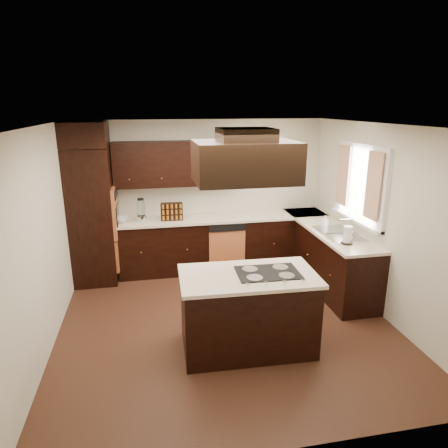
{
  "coord_description": "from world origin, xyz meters",
  "views": [
    {
      "loc": [
        -0.91,
        -4.56,
        2.72
      ],
      "look_at": [
        0.1,
        0.6,
        1.15
      ],
      "focal_mm": 32.0,
      "sensor_mm": 36.0,
      "label": 1
    }
  ],
  "objects": [
    {
      "name": "wall_oven_face",
      "position": [
        -1.43,
        1.71,
        1.12
      ],
      "size": [
        0.05,
        0.62,
        0.78
      ],
      "primitive_type": "cube",
      "color": "#CD703D",
      "rests_on": "oven_column"
    },
    {
      "name": "blender_base",
      "position": [
        -1.03,
        1.74,
        0.97
      ],
      "size": [
        0.15,
        0.15,
        0.1
      ],
      "primitive_type": "cylinder",
      "color": "silver",
      "rests_on": "countertop_back"
    },
    {
      "name": "paper_towel",
      "position": [
        1.7,
        0.12,
        1.04
      ],
      "size": [
        0.12,
        0.12,
        0.25
      ],
      "primitive_type": "cylinder",
      "rotation": [
        0.0,
        0.0,
        -0.02
      ],
      "color": "white",
      "rests_on": "countertop_right"
    },
    {
      "name": "upper_cabinets",
      "position": [
        -0.43,
        1.93,
        1.81
      ],
      "size": [
        2.0,
        0.34,
        0.72
      ],
      "primitive_type": "cube",
      "color": "black",
      "rests_on": "wall_back"
    },
    {
      "name": "spice_rack",
      "position": [
        -0.54,
        1.72,
        1.07
      ],
      "size": [
        0.36,
        0.1,
        0.29
      ],
      "primitive_type": "cube",
      "rotation": [
        0.0,
        0.0,
        -0.04
      ],
      "color": "black",
      "rests_on": "countertop_back"
    },
    {
      "name": "island",
      "position": [
        0.14,
        -0.61,
        0.44
      ],
      "size": [
        1.5,
        0.85,
        0.88
      ],
      "primitive_type": "cube",
      "rotation": [
        0.0,
        0.0,
        -0.03
      ],
      "color": "black",
      "rests_on": "floor"
    },
    {
      "name": "oven_column",
      "position": [
        -1.78,
        1.71,
        1.06
      ],
      "size": [
        0.65,
        0.75,
        2.12
      ],
      "primitive_type": "cube",
      "color": "black",
      "rests_on": "floor"
    },
    {
      "name": "blender_pitcher",
      "position": [
        -1.03,
        1.74,
        1.15
      ],
      "size": [
        0.13,
        0.13,
        0.26
      ],
      "primitive_type": "cone",
      "color": "silver",
      "rests_on": "blender_base"
    },
    {
      "name": "wall_back",
      "position": [
        0.0,
        2.11,
        1.25
      ],
      "size": [
        4.2,
        0.02,
        2.5
      ],
      "primitive_type": "cube",
      "color": "beige",
      "rests_on": "ground"
    },
    {
      "name": "floor",
      "position": [
        0.0,
        0.0,
        -0.01
      ],
      "size": [
        4.2,
        4.2,
        0.02
      ],
      "primitive_type": "cube",
      "color": "#57311F",
      "rests_on": "ground"
    },
    {
      "name": "wall_right",
      "position": [
        2.11,
        0.0,
        1.25
      ],
      "size": [
        0.02,
        4.2,
        2.5
      ],
      "primitive_type": "cube",
      "color": "beige",
      "rests_on": "ground"
    },
    {
      "name": "range_hood",
      "position": [
        0.1,
        -0.55,
        2.16
      ],
      "size": [
        1.05,
        0.72,
        0.42
      ],
      "primitive_type": "cube",
      "color": "black",
      "rests_on": "ceiling"
    },
    {
      "name": "dishwasher_front",
      "position": [
        0.33,
        1.5,
        0.4
      ],
      "size": [
        0.6,
        0.05,
        0.72
      ],
      "primitive_type": "cube",
      "color": "#CD703D",
      "rests_on": "floor"
    },
    {
      "name": "base_cabinets_back",
      "position": [
        0.03,
        1.8,
        0.44
      ],
      "size": [
        2.93,
        0.6,
        0.88
      ],
      "primitive_type": "cube",
      "color": "black",
      "rests_on": "floor"
    },
    {
      "name": "ceiling",
      "position": [
        0.0,
        0.0,
        2.51
      ],
      "size": [
        4.2,
        4.2,
        0.02
      ],
      "primitive_type": "cube",
      "color": "silver",
      "rests_on": "ground"
    },
    {
      "name": "countertop_right",
      "position": [
        1.79,
        0.9,
        0.9
      ],
      "size": [
        0.63,
        2.4,
        0.04
      ],
      "primitive_type": "cube",
      "color": "beige",
      "rests_on": "base_cabinets_right"
    },
    {
      "name": "wall_front",
      "position": [
        0.0,
        -2.11,
        1.25
      ],
      "size": [
        4.2,
        0.02,
        2.5
      ],
      "primitive_type": "cube",
      "color": "beige",
      "rests_on": "ground"
    },
    {
      "name": "window_frame",
      "position": [
        2.07,
        0.55,
        1.65
      ],
      "size": [
        0.06,
        1.32,
        1.12
      ],
      "primitive_type": "cube",
      "color": "white",
      "rests_on": "wall_right"
    },
    {
      "name": "sink_rim",
      "position": [
        1.8,
        0.55,
        0.92
      ],
      "size": [
        0.52,
        0.84,
        0.01
      ],
      "primitive_type": "cube",
      "color": "silver",
      "rests_on": "countertop_right"
    },
    {
      "name": "wall_left",
      "position": [
        -2.11,
        0.0,
        1.25
      ],
      "size": [
        0.02,
        4.2,
        2.5
      ],
      "primitive_type": "cube",
      "color": "beige",
      "rests_on": "ground"
    },
    {
      "name": "base_cabinets_right",
      "position": [
        1.8,
        0.9,
        0.44
      ],
      "size": [
        0.6,
        2.4,
        0.88
      ],
      "primitive_type": "cube",
      "color": "black",
      "rests_on": "floor"
    },
    {
      "name": "soap_bottle",
      "position": [
        1.76,
        0.95,
        1.0
      ],
      "size": [
        0.09,
        0.09,
        0.17
      ],
      "primitive_type": "imported",
      "rotation": [
        0.0,
        0.0,
        0.25
      ],
      "color": "white",
      "rests_on": "countertop_right"
    },
    {
      "name": "cooktop",
      "position": [
        0.36,
        -0.62,
        0.93
      ],
      "size": [
        0.71,
        0.49,
        0.01
      ],
      "primitive_type": "cube",
      "rotation": [
        0.0,
        0.0,
        -0.03
      ],
      "color": "black",
      "rests_on": "island_top"
    },
    {
      "name": "window_pane",
      "position": [
        2.1,
        0.55,
        1.65
      ],
      "size": [
        0.0,
        1.2,
        1.0
      ],
      "primitive_type": "cube",
      "color": "white",
      "rests_on": "wall_right"
    },
    {
      "name": "mixing_bowl",
      "position": [
        -1.36,
        1.78,
        0.96
      ],
      "size": [
        0.33,
        0.33,
        0.07
      ],
      "primitive_type": "imported",
      "rotation": [
        0.0,
        0.0,
        -0.16
      ],
      "color": "white",
      "rests_on": "countertop_back"
    },
    {
      "name": "countertop_back",
      "position": [
        0.03,
        1.79,
        0.9
      ],
      "size": [
        2.93,
        0.63,
        0.04
      ],
      "primitive_type": "cube",
      "color": "beige",
      "rests_on": "base_cabinets_back"
    },
    {
      "name": "curtain_right",
      "position": [
        2.01,
        0.97,
        1.7
      ],
      "size": [
        0.02,
        0.34,
        0.9
      ],
      "primitive_type": "cube",
      "color": "#F8DEC1",
      "rests_on": "wall_right"
    },
    {
      "name": "curtain_left",
      "position": [
        2.01,
        0.13,
        1.7
      ],
      "size": [
        0.02,
        0.34,
        0.9
      ],
      "primitive_type": "cube",
      "color": "#F8DEC1",
      "rests_on": "wall_right"
    },
    {
      "name": "hood_duct",
      "position": [
        0.1,
        -0.55,
        2.44
      ],
      "size": [
        0.55,
        0.5,
        0.13
      ],
      "primitive_type": "cube",
      "color": "black",
      "rests_on": "ceiling"
    },
    {
      "name": "island_top",
      "position": [
        0.14,
        -0.61,
        0.9
      ],
      "size": [
        1.55,
        0.91,
        0.04
      ],
      "primitive_type": "cube",
      "rotation": [
        0.0,
        0.0,
        -0.03
      ],
      "color": "beige",
      "rests_on": "island"
    }
  ]
}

